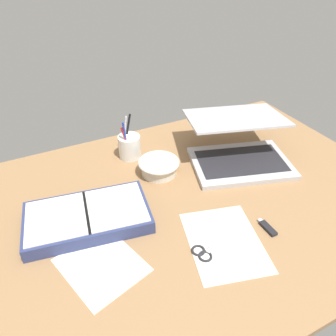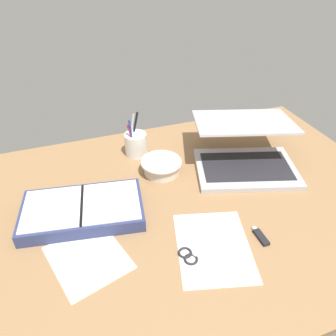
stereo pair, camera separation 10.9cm
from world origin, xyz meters
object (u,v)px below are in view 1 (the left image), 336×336
object	(u,v)px
bowl	(159,166)
planner	(88,217)
pen_cup	(129,146)
laptop	(239,147)
scissors	(206,250)

from	to	relation	value
bowl	planner	world-z (taller)	bowl
pen_cup	laptop	bearing A→B (deg)	-29.35
laptop	bowl	world-z (taller)	laptop
bowl	laptop	bearing A→B (deg)	-9.96
pen_cup	scissors	distance (cm)	52.98
laptop	planner	bearing A→B (deg)	-155.64
planner	scissors	xyz separation A→B (cm)	(25.68, -24.83, -1.92)
bowl	scissors	bearing A→B (deg)	-95.70
bowl	scissors	xyz separation A→B (cm)	(-3.79, -37.95, -2.59)
bowl	pen_cup	distance (cm)	15.87
scissors	laptop	bearing A→B (deg)	28.23
laptop	planner	world-z (taller)	laptop
bowl	planner	distance (cm)	32.26
pen_cup	bowl	bearing A→B (deg)	-69.96
bowl	scissors	distance (cm)	38.23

